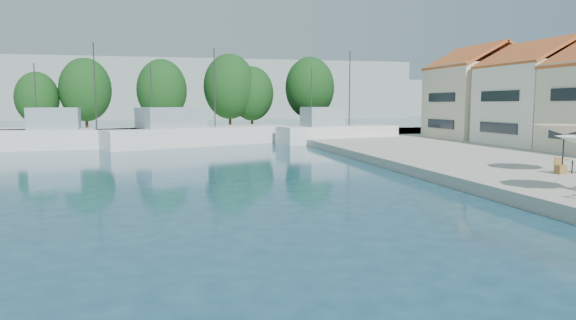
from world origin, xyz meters
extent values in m
cube|color=#A5A295|center=(-8.00, 67.00, 0.30)|extent=(90.00, 16.00, 0.60)
cube|color=gray|center=(-30.00, 160.00, 8.00)|extent=(180.00, 40.00, 16.00)
cube|color=gray|center=(40.00, 180.00, 6.00)|extent=(140.00, 40.00, 12.00)
cube|color=white|center=(24.00, 42.00, 4.10)|extent=(8.00, 8.50, 7.00)
pyramid|color=#BF532A|center=(24.00, 42.00, 9.40)|extent=(8.40, 8.80, 1.80)
cube|color=beige|center=(24.00, 51.00, 4.35)|extent=(8.60, 8.50, 7.50)
pyramid|color=#BF532A|center=(24.00, 51.00, 9.90)|extent=(9.00, 8.80, 1.80)
cube|color=silver|center=(-15.60, 54.29, 0.70)|extent=(14.76, 4.75, 2.20)
cube|color=gray|center=(-17.78, 54.15, 2.80)|extent=(4.55, 3.19, 2.00)
cylinder|color=#2D2D2D|center=(-14.15, 54.39, 5.80)|extent=(0.12, 0.12, 8.00)
cylinder|color=#2D2D2D|center=(-19.23, 54.05, 4.80)|extent=(0.10, 0.10, 6.00)
cube|color=silver|center=(-4.62, 55.87, 0.70)|extent=(19.85, 12.64, 2.20)
cube|color=gray|center=(-7.29, 54.66, 2.80)|extent=(6.93, 5.96, 2.00)
cylinder|color=#2D2D2D|center=(-2.84, 56.67, 5.80)|extent=(0.12, 0.12, 8.00)
cylinder|color=#2D2D2D|center=(-9.06, 53.86, 4.80)|extent=(0.10, 0.10, 6.00)
cube|color=silver|center=(10.20, 55.52, 0.70)|extent=(13.74, 6.33, 2.20)
cube|color=gray|center=(8.26, 55.08, 2.80)|extent=(4.48, 3.48, 2.00)
cylinder|color=#2D2D2D|center=(11.50, 55.82, 5.80)|extent=(0.12, 0.12, 8.00)
cylinder|color=#2D2D2D|center=(6.96, 54.78, 4.80)|extent=(0.10, 0.10, 6.00)
cylinder|color=#3F2B19|center=(-22.62, 69.46, 2.23)|extent=(0.36, 0.36, 3.25)
ellipsoid|color=#123913|center=(-22.62, 69.46, 4.83)|extent=(4.95, 4.95, 6.18)
cylinder|color=#3F2B19|center=(-17.24, 69.83, 2.62)|extent=(0.36, 0.36, 4.04)
ellipsoid|color=#123913|center=(-17.24, 69.83, 5.85)|extent=(6.13, 6.13, 7.67)
cylinder|color=#3F2B19|center=(-8.24, 69.06, 2.61)|extent=(0.36, 0.36, 4.02)
ellipsoid|color=#123913|center=(-8.24, 69.06, 5.82)|extent=(6.10, 6.10, 7.63)
cylinder|color=#3F2B19|center=(0.33, 70.45, 2.82)|extent=(0.36, 0.36, 4.44)
ellipsoid|color=#123913|center=(0.33, 70.45, 6.38)|extent=(6.75, 6.75, 8.44)
cylinder|color=#3F2B19|center=(3.30, 70.82, 2.48)|extent=(0.36, 0.36, 3.77)
ellipsoid|color=#123913|center=(3.30, 70.82, 5.50)|extent=(5.72, 5.72, 7.16)
cylinder|color=#3F2B19|center=(11.45, 71.60, 2.81)|extent=(0.36, 0.36, 4.41)
ellipsoid|color=#123913|center=(11.45, 71.60, 6.34)|extent=(6.71, 6.71, 8.39)
cylinder|color=black|center=(12.21, 25.62, 1.84)|extent=(0.06, 0.06, 2.48)
cone|color=beige|center=(12.21, 25.62, 2.83)|extent=(3.10, 3.10, 0.50)
cylinder|color=black|center=(12.45, 25.22, 0.97)|extent=(0.06, 0.06, 0.74)
cylinder|color=beige|center=(12.45, 25.22, 1.34)|extent=(0.70, 0.70, 0.04)
cube|color=brown|center=(11.75, 25.22, 0.83)|extent=(0.42, 0.42, 0.46)
camera|label=1|loc=(-7.55, 3.27, 4.15)|focal=32.00mm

